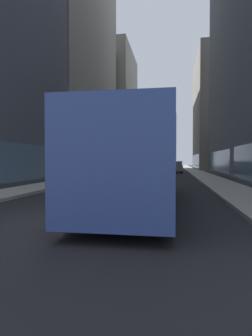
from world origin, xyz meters
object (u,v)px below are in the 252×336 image
car_white_van (152,166)px  car_yellow_taxi (123,169)px  transit_bus (141,159)px  car_grey_wagon (176,167)px  car_silver_sedan (175,166)px  car_blue_hatchback (161,169)px  car_black_suv (149,166)px  dalmatian_dog (64,204)px

car_white_van → car_yellow_taxi: bearing=-94.7°
transit_bus → car_grey_wagon: size_ratio=2.82×
transit_bus → car_silver_sedan: size_ratio=2.51×
car_silver_sedan → car_blue_hatchback: bearing=-94.9°
car_blue_hatchback → car_white_van: bearing=97.1°
car_blue_hatchback → transit_bus: bearing=-90.0°
car_yellow_taxi → car_grey_wagon: (5.60, 10.41, -0.00)m
car_grey_wagon → transit_bus: bearing=-93.2°
car_yellow_taxi → car_grey_wagon: same height
car_yellow_taxi → car_black_suv: size_ratio=0.92×
car_blue_hatchback → dalmatian_dog: size_ratio=4.98×
car_silver_sedan → car_grey_wagon: same height
car_grey_wagon → car_black_suv: size_ratio=0.86×
car_blue_hatchback → car_yellow_taxi: same height
car_blue_hatchback → car_black_suv: 14.32m
car_white_van → dalmatian_dog: car_white_van is taller
car_white_van → car_grey_wagon: size_ratio=1.00×
car_white_van → car_grey_wagon: same height
car_yellow_taxi → transit_bus: bearing=-77.8°
car_yellow_taxi → dalmatian_dog: size_ratio=4.52×
dalmatian_dog → car_silver_sedan: bearing=85.4°
transit_bus → dalmatian_dog: 4.26m
car_black_suv → car_blue_hatchback: bearing=-80.4°
car_white_van → car_black_suv: bearing=-90.0°
car_white_van → car_yellow_taxi: same height
transit_bus → car_blue_hatchback: transit_bus is taller
dalmatian_dog → car_grey_wagon: bearing=84.2°
car_grey_wagon → car_black_suv: same height
car_blue_hatchback → car_silver_sedan: bearing=85.1°
car_blue_hatchback → car_grey_wagon: bearing=81.0°
transit_bus → dalmatian_dog: (-1.70, -3.70, -1.26)m
car_silver_sedan → dalmatian_dog: (-3.30, -41.26, -0.31)m
car_yellow_taxi → car_silver_sedan: 19.91m
car_black_suv → dalmatian_dog: (0.70, -36.62, -0.31)m
car_black_suv → car_yellow_taxi: bearing=-96.3°
car_blue_hatchback → car_black_suv: same height
car_yellow_taxi → dalmatian_dog: (2.30, -22.15, -0.31)m
transit_bus → car_grey_wagon: 28.93m
car_white_van → car_blue_hatchback: 19.31m
car_blue_hatchback → car_yellow_taxi: size_ratio=1.10×
car_yellow_taxi → car_grey_wagon: size_ratio=1.06×
car_grey_wagon → car_black_suv: (-4.00, 4.06, 0.00)m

